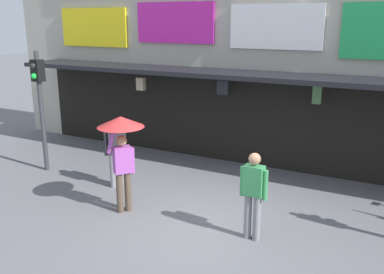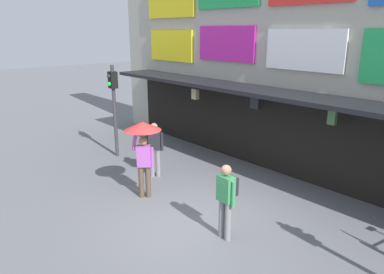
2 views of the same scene
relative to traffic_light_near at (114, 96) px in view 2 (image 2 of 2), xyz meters
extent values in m
plane|color=slate|center=(5.32, -0.97, -2.14)|extent=(80.00, 80.00, 0.00)
cube|color=#B2AD9E|center=(5.32, 3.63, 1.86)|extent=(18.00, 1.20, 8.00)
cube|color=black|center=(5.32, 2.33, 0.46)|extent=(15.30, 1.40, 0.12)
cube|color=yellow|center=(-0.59, 2.98, 3.25)|extent=(2.74, 0.08, 1.26)
cube|color=yellow|center=(-0.59, 2.98, 1.59)|extent=(2.53, 0.08, 1.18)
cube|color=#B71E93|center=(2.36, 2.98, 1.74)|extent=(2.47, 0.08, 1.13)
cube|color=white|center=(5.32, 2.98, 1.65)|extent=(2.43, 0.08, 1.13)
cylinder|color=black|center=(1.61, 2.30, 0.30)|extent=(0.02, 0.02, 0.19)
cube|color=tan|center=(1.61, 2.30, 0.03)|extent=(0.25, 0.15, 0.36)
cylinder|color=black|center=(4.12, 2.53, 0.33)|extent=(0.02, 0.02, 0.13)
cube|color=#232328|center=(4.12, 2.53, 0.08)|extent=(0.32, 0.19, 0.38)
cylinder|color=black|center=(6.56, 2.57, 0.34)|extent=(0.02, 0.02, 0.12)
cube|color=#477042|center=(6.56, 2.57, 0.06)|extent=(0.21, 0.13, 0.44)
cube|color=black|center=(5.32, 3.01, -0.89)|extent=(15.30, 0.04, 2.50)
cylinder|color=#38383D|center=(0.00, 0.01, -0.54)|extent=(0.12, 0.12, 3.20)
cube|color=black|center=(0.00, 0.01, 0.56)|extent=(0.29, 0.25, 0.56)
sphere|color=black|center=(-0.01, -0.12, 0.69)|extent=(0.15, 0.15, 0.15)
sphere|color=#19DB3D|center=(-0.01, -0.12, 0.43)|extent=(0.15, 0.15, 0.15)
cylinder|color=gray|center=(2.51, -0.02, -1.70)|extent=(0.14, 0.14, 0.88)
cylinder|color=gray|center=(2.39, -0.15, -1.70)|extent=(0.14, 0.14, 0.88)
cube|color=#232328|center=(2.45, -0.09, -0.98)|extent=(0.40, 0.42, 0.56)
sphere|color=#A87A5B|center=(2.45, -0.09, -0.57)|extent=(0.22, 0.22, 0.22)
cylinder|color=#232328|center=(2.59, 0.08, -1.03)|extent=(0.09, 0.09, 0.56)
cylinder|color=#232328|center=(2.30, -0.25, -1.03)|extent=(0.09, 0.09, 0.56)
cylinder|color=brown|center=(3.49, -1.07, -1.70)|extent=(0.14, 0.14, 0.88)
cylinder|color=brown|center=(3.39, -1.21, -1.70)|extent=(0.14, 0.14, 0.88)
cube|color=#9E4CA8|center=(3.44, -1.14, -0.98)|extent=(0.39, 0.42, 0.56)
sphere|color=#A87A5B|center=(3.44, -1.14, -0.57)|extent=(0.22, 0.22, 0.22)
cylinder|color=#9E4CA8|center=(3.57, -0.96, -1.03)|extent=(0.09, 0.09, 0.56)
cylinder|color=#9E4CA8|center=(3.31, -1.32, -0.58)|extent=(0.23, 0.09, 0.48)
cylinder|color=#4C3823|center=(3.31, -1.32, -0.47)|extent=(0.02, 0.02, 0.55)
cone|color=red|center=(3.44, -1.14, -0.17)|extent=(0.96, 0.96, 0.22)
cylinder|color=gray|center=(6.35, -1.01, -1.70)|extent=(0.14, 0.14, 0.88)
cylinder|color=gray|center=(6.17, -1.00, -1.70)|extent=(0.14, 0.14, 0.88)
cube|color=#388E51|center=(6.26, -1.00, -0.98)|extent=(0.37, 0.23, 0.56)
sphere|color=#A87A5B|center=(6.26, -1.00, -0.57)|extent=(0.22, 0.22, 0.22)
cylinder|color=#388E51|center=(6.48, -1.01, -1.03)|extent=(0.09, 0.09, 0.56)
cylinder|color=#388E51|center=(6.04, -1.00, -1.03)|extent=(0.09, 0.09, 0.56)
cube|color=#232328|center=(6.26, -0.84, -0.96)|extent=(0.29, 0.17, 0.40)
camera|label=1|loc=(8.57, -7.86, 1.81)|focal=39.68mm
camera|label=2|loc=(10.98, -6.10, 2.17)|focal=34.01mm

